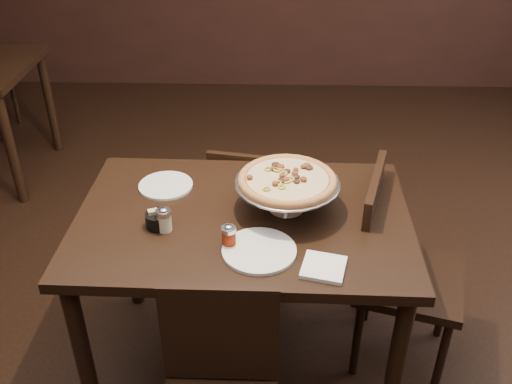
{
  "coord_description": "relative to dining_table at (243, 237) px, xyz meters",
  "views": [
    {
      "loc": [
        0.03,
        -1.77,
        2.09
      ],
      "look_at": [
        -0.02,
        0.12,
        0.9
      ],
      "focal_mm": 40.0,
      "sensor_mm": 36.0,
      "label": 1
    }
  ],
  "objects": [
    {
      "name": "room",
      "position": [
        0.14,
        -0.05,
        0.69
      ],
      "size": [
        6.04,
        7.04,
        2.84
      ],
      "color": "black",
      "rests_on": "ground"
    },
    {
      "name": "serving_spatula",
      "position": [
        0.1,
        -0.05,
        0.24
      ],
      "size": [
        0.14,
        0.14,
        0.02
      ],
      "rotation": [
        0.0,
        0.0,
        -1.02
      ],
      "color": "silver",
      "rests_on": "pizza_stand"
    },
    {
      "name": "plate_left",
      "position": [
        -0.34,
        0.2,
        0.11
      ],
      "size": [
        0.23,
        0.23,
        0.01
      ],
      "primitive_type": "cylinder",
      "color": "white",
      "rests_on": "dining_table"
    },
    {
      "name": "chair_far",
      "position": [
        0.02,
        0.56,
        -0.25
      ],
      "size": [
        0.45,
        0.45,
        0.84
      ],
      "rotation": [
        0.0,
        0.0,
        2.97
      ],
      "color": "black",
      "rests_on": "ground"
    },
    {
      "name": "dining_table",
      "position": [
        0.0,
        0.0,
        0.0
      ],
      "size": [
        1.33,
        0.9,
        0.82
      ],
      "rotation": [
        0.0,
        0.0,
        -0.02
      ],
      "color": "black",
      "rests_on": "ground"
    },
    {
      "name": "packet_caddy",
      "position": [
        -0.32,
        -0.08,
        0.14
      ],
      "size": [
        0.09,
        0.09,
        0.07
      ],
      "rotation": [
        0.0,
        0.0,
        0.38
      ],
      "color": "black",
      "rests_on": "dining_table"
    },
    {
      "name": "chair_side",
      "position": [
        0.65,
        0.08,
        -0.2
      ],
      "size": [
        0.54,
        0.54,
        0.94
      ],
      "rotation": [
        0.0,
        0.0,
        1.29
      ],
      "color": "black",
      "rests_on": "ground"
    },
    {
      "name": "napkin_stack",
      "position": [
        0.29,
        -0.32,
        0.12
      ],
      "size": [
        0.17,
        0.17,
        0.02
      ],
      "primitive_type": "cube",
      "rotation": [
        0.0,
        0.0,
        -0.24
      ],
      "color": "white",
      "rests_on": "dining_table"
    },
    {
      "name": "pepper_flake_shaker",
      "position": [
        -0.04,
        -0.2,
        0.15
      ],
      "size": [
        0.05,
        0.05,
        0.09
      ],
      "color": "maroon",
      "rests_on": "dining_table"
    },
    {
      "name": "pizza_stand",
      "position": [
        0.17,
        0.04,
        0.25
      ],
      "size": [
        0.41,
        0.41,
        0.17
      ],
      "color": "silver",
      "rests_on": "dining_table"
    },
    {
      "name": "plate_near",
      "position": [
        0.07,
        -0.23,
        0.11
      ],
      "size": [
        0.27,
        0.27,
        0.01
      ],
      "primitive_type": "cylinder",
      "color": "white",
      "rests_on": "dining_table"
    },
    {
      "name": "parmesan_shaker",
      "position": [
        -0.29,
        -0.11,
        0.16
      ],
      "size": [
        0.06,
        0.06,
        0.1
      ],
      "color": "beige",
      "rests_on": "dining_table"
    }
  ]
}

